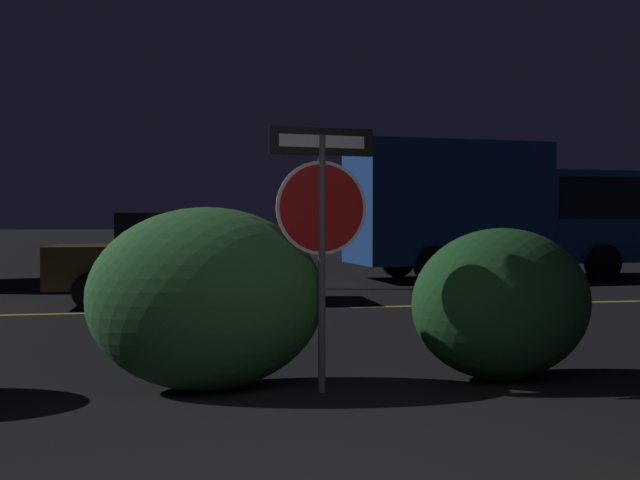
# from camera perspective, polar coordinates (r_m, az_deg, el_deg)

# --- Properties ---
(road_center_stripe) EXTENTS (36.72, 0.12, 0.01)m
(road_center_stripe) POSITION_cam_1_polar(r_m,az_deg,el_deg) (11.17, -6.36, -5.57)
(road_center_stripe) COLOR gold
(road_center_stripe) RESTS_ON ground_plane
(stop_sign) EXTENTS (0.86, 0.12, 2.12)m
(stop_sign) POSITION_cam_1_polar(r_m,az_deg,el_deg) (5.70, 0.14, 2.67)
(stop_sign) COLOR #4C4C51
(stop_sign) RESTS_ON ground_plane
(hedge_bush_2) EXTENTS (1.92, 1.03, 1.49)m
(hedge_bush_2) POSITION_cam_1_polar(r_m,az_deg,el_deg) (5.85, -9.02, -4.68)
(hedge_bush_2) COLOR #285B2D
(hedge_bush_2) RESTS_ON ground_plane
(hedge_bush_3) EXTENTS (1.60, 0.97, 1.32)m
(hedge_bush_3) POSITION_cam_1_polar(r_m,az_deg,el_deg) (6.38, 14.35, -4.98)
(hedge_bush_3) COLOR #19421E
(hedge_bush_3) RESTS_ON ground_plane
(passing_car_2) EXTENTS (4.09, 1.86, 1.51)m
(passing_car_2) POSITION_cam_1_polar(r_m,az_deg,el_deg) (12.23, -11.60, -1.48)
(passing_car_2) COLOR brown
(passing_car_2) RESTS_ON ground_plane
(delivery_truck) EXTENTS (7.25, 2.88, 3.19)m
(delivery_truck) POSITION_cam_1_polar(r_m,az_deg,el_deg) (17.69, 14.05, 2.51)
(delivery_truck) COLOR navy
(delivery_truck) RESTS_ON ground_plane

